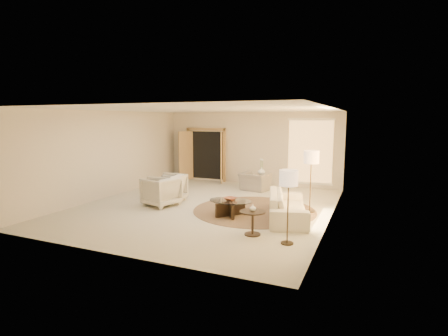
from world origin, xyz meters
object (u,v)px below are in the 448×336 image
at_px(sofa, 287,206).
at_px(armchair_right, 161,190).
at_px(accent_chair, 255,179).
at_px(side_vase, 262,171).
at_px(floor_lamp_near, 311,160).
at_px(floor_lamp_far, 289,181).
at_px(end_vase, 253,208).
at_px(coffee_table, 230,206).
at_px(end_table, 253,219).
at_px(bowl, 230,199).
at_px(armchair_left, 168,186).
at_px(side_table, 261,181).

xyz_separation_m(sofa, armchair_right, (-3.73, -0.11, 0.13)).
bearing_deg(accent_chair, side_vase, -169.00).
bearing_deg(floor_lamp_near, floor_lamp_far, -90.00).
distance_m(armchair_right, end_vase, 3.63).
xyz_separation_m(end_vase, side_vase, (-1.24, 4.67, 0.10)).
relative_size(coffee_table, end_vase, 8.12).
relative_size(armchair_right, end_table, 1.63).
relative_size(sofa, bowl, 7.24).
bearing_deg(bowl, end_table, -49.82).
relative_size(armchair_left, end_table, 1.64).
height_order(sofa, end_table, sofa).
xyz_separation_m(coffee_table, side_table, (-0.22, 3.47, 0.08)).
height_order(armchair_right, end_vase, armchair_right).
xyz_separation_m(side_table, bowl, (0.22, -3.47, 0.11)).
bearing_deg(accent_chair, coffee_table, 108.95).
xyz_separation_m(end_table, floor_lamp_near, (0.83, 2.45, 1.07)).
distance_m(accent_chair, bowl, 3.50).
distance_m(end_table, end_vase, 0.24).
bearing_deg(armchair_left, coffee_table, 72.58).
bearing_deg(floor_lamp_near, accent_chair, 136.21).
xyz_separation_m(sofa, accent_chair, (-1.90, 3.10, 0.08)).
height_order(armchair_left, end_vase, armchair_left).
bearing_deg(floor_lamp_far, sofa, 102.95).
height_order(side_table, bowl, side_table).
height_order(bowl, end_vase, end_vase).
bearing_deg(bowl, armchair_right, 173.67).
xyz_separation_m(sofa, armchair_left, (-3.83, 0.41, 0.13)).
height_order(sofa, floor_lamp_far, floor_lamp_far).
xyz_separation_m(armchair_left, side_vase, (2.18, 2.69, 0.24)).
bearing_deg(side_vase, floor_lamp_near, -47.01).
height_order(armchair_right, coffee_table, armchair_right).
height_order(coffee_table, side_table, side_table).
relative_size(armchair_right, coffee_table, 0.76).
relative_size(floor_lamp_far, bowl, 4.75).
bearing_deg(end_vase, end_table, -90.00).
bearing_deg(end_vase, coffee_table, 130.18).
distance_m(coffee_table, floor_lamp_near, 2.52).
bearing_deg(accent_chair, end_vase, 118.87).
bearing_deg(coffee_table, floor_lamp_near, 34.13).
xyz_separation_m(armchair_right, side_table, (2.08, 3.21, -0.12)).
xyz_separation_m(side_table, floor_lamp_far, (2.07, -4.92, 0.95)).
xyz_separation_m(accent_chair, side_table, (0.25, -0.00, -0.07)).
relative_size(armchair_left, armchair_right, 1.00).
height_order(end_table, side_table, side_table).
relative_size(sofa, armchair_left, 2.49).
xyz_separation_m(accent_chair, bowl, (0.47, -3.47, 0.04)).
bearing_deg(coffee_table, armchair_left, 162.04).
xyz_separation_m(end_table, end_vase, (0.00, 0.00, 0.24)).
xyz_separation_m(armchair_left, side_table, (2.18, 2.69, -0.12)).
height_order(accent_chair, side_table, accent_chair).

